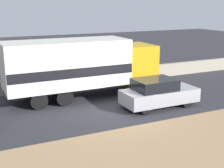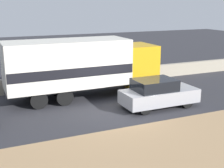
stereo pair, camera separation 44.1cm
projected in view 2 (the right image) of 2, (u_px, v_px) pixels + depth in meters
The scene contains 5 objects.
ground_plane at pixel (116, 112), 15.86m from camera, with size 80.00×80.00×0.00m, color #2D2D33.
dirt_shoulder_foreground at pixel (174, 154), 11.40m from camera, with size 60.00×5.93×0.04m.
stone_wall_backdrop at pixel (81, 79), 20.72m from camera, with size 60.00×0.35×0.93m.
box_truck at pixel (80, 66), 17.86m from camera, with size 8.85×2.59×3.39m.
car_hatchback at pixel (158, 93), 16.41m from camera, with size 4.08×1.72×1.55m.
Camera 2 is at (-6.33, -13.59, 5.37)m, focal length 50.00 mm.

